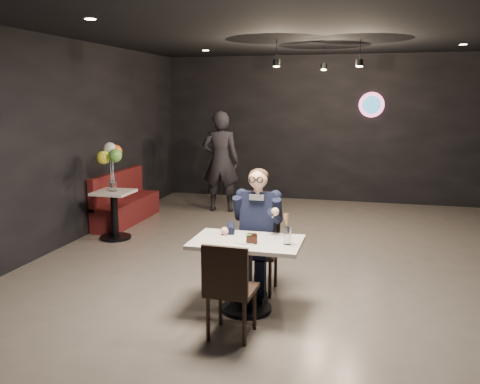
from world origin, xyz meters
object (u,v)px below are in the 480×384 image
(seated_man, at_px, (258,229))
(balloon_vase, at_px, (113,186))
(main_table, at_px, (247,276))
(side_table, at_px, (115,217))
(chair_far, at_px, (258,252))
(sundae_glass, at_px, (287,236))
(passerby, at_px, (221,162))
(chair_near, at_px, (232,288))
(booth_bench, at_px, (127,197))

(seated_man, relative_size, balloon_vase, 8.86)
(main_table, height_order, side_table, main_table)
(chair_far, relative_size, sundae_glass, 5.39)
(sundae_glass, relative_size, balloon_vase, 1.05)
(seated_man, relative_size, passerby, 0.76)
(chair_near, xyz_separation_m, side_table, (-2.60, 2.66, -0.12))
(chair_near, height_order, booth_bench, chair_near)
(side_table, xyz_separation_m, balloon_vase, (0.00, 0.00, 0.49))
(chair_far, distance_m, sundae_glass, 0.81)
(sundae_glass, height_order, balloon_vase, sundae_glass)
(chair_far, distance_m, side_table, 3.03)
(sundae_glass, bearing_deg, balloon_vase, 144.78)
(passerby, bearing_deg, main_table, 103.03)
(seated_man, xyz_separation_m, booth_bench, (-2.90, 2.54, -0.28))
(main_table, xyz_separation_m, chair_far, (0.00, 0.55, 0.09))
(sundae_glass, xyz_separation_m, passerby, (-1.99, 4.40, 0.12))
(main_table, relative_size, passerby, 0.58)
(chair_far, bearing_deg, sundae_glass, -54.56)
(main_table, distance_m, sundae_glass, 0.62)
(chair_far, bearing_deg, booth_bench, 138.75)
(main_table, height_order, balloon_vase, balloon_vase)
(sundae_glass, height_order, booth_bench, sundae_glass)
(side_table, bearing_deg, booth_bench, 106.70)
(main_table, xyz_separation_m, seated_man, (0.00, 0.55, 0.34))
(main_table, distance_m, chair_far, 0.56)
(seated_man, bearing_deg, chair_far, 0.00)
(main_table, bearing_deg, passerby, 109.78)
(seated_man, distance_m, sundae_glass, 0.73)
(booth_bench, bearing_deg, chair_far, -41.25)
(chair_far, bearing_deg, passerby, 112.37)
(booth_bench, bearing_deg, main_table, -46.85)
(booth_bench, height_order, passerby, passerby)
(side_table, bearing_deg, seated_man, -30.70)
(passerby, bearing_deg, booth_bench, 36.86)
(main_table, height_order, booth_bench, booth_bench)
(chair_far, xyz_separation_m, chair_near, (0.00, -1.12, 0.00))
(side_table, height_order, balloon_vase, balloon_vase)
(main_table, distance_m, side_table, 3.34)
(main_table, bearing_deg, chair_far, 90.00)
(side_table, distance_m, balloon_vase, 0.49)
(seated_man, relative_size, sundae_glass, 8.44)
(sundae_glass, distance_m, balloon_vase, 3.70)
(chair_far, distance_m, seated_man, 0.26)
(chair_far, height_order, chair_near, same)
(chair_far, relative_size, side_table, 1.35)
(chair_far, height_order, sundae_glass, same)
(chair_far, height_order, side_table, chair_far)
(main_table, bearing_deg, seated_man, 90.00)
(chair_near, distance_m, booth_bench, 4.67)
(seated_man, bearing_deg, balloon_vase, 149.30)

